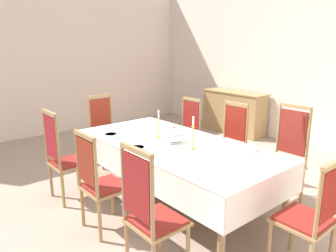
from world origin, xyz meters
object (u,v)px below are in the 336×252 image
at_px(chair_head_west, 105,129).
at_px(spoon_secondary, 133,147).
at_px(chair_north_b, 229,142).
at_px(bowl_near_right, 137,148).
at_px(bowl_near_left, 111,135).
at_px(chair_south_c, 150,212).
at_px(chair_north_a, 185,130).
at_px(candlestick_west, 159,127).
at_px(chair_north_c, 286,155).
at_px(bowl_far_right, 248,148).
at_px(chair_head_east, 311,215).
at_px(chair_south_a, 63,156).
at_px(candlestick_east, 193,136).
at_px(dining_table, 175,149).
at_px(soup_tureen, 174,135).
at_px(bowl_far_left, 116,139).
at_px(sideboard, 234,112).
at_px(spoon_primary, 108,134).
at_px(chair_south_b, 99,181).

xyz_separation_m(chair_head_west, spoon_secondary, (1.52, -0.47, 0.19)).
relative_size(chair_north_b, bowl_near_right, 5.88).
bearing_deg(bowl_near_left, chair_south_c, -19.87).
distance_m(chair_north_a, candlestick_west, 1.22).
height_order(chair_north_c, bowl_far_right, chair_north_c).
xyz_separation_m(chair_head_east, candlestick_west, (-2.01, 0.00, 0.35)).
xyz_separation_m(chair_north_b, chair_head_east, (1.70, -1.02, -0.02)).
height_order(chair_south_a, candlestick_east, chair_south_a).
xyz_separation_m(dining_table, soup_tureen, (-0.01, 0.00, 0.17)).
relative_size(bowl_far_left, spoon_secondary, 0.88).
bearing_deg(bowl_far_right, soup_tureen, -148.34).
bearing_deg(bowl_near_right, candlestick_west, 115.95).
bearing_deg(candlestick_west, chair_north_c, 41.11).
bearing_deg(candlestick_east, bowl_near_right, -126.99).
distance_m(bowl_far_right, sideboard, 3.49).
relative_size(candlestick_west, spoon_primary, 1.99).
xyz_separation_m(chair_south_a, chair_south_c, (1.76, -0.00, 0.00)).
relative_size(chair_south_a, chair_south_c, 1.00).
height_order(chair_north_c, spoon_secondary, chair_north_c).
bearing_deg(chair_north_b, spoon_primary, 59.14).
distance_m(chair_south_b, candlestick_west, 1.12).
bearing_deg(chair_north_c, chair_south_a, 49.27).
bearing_deg(spoon_secondary, sideboard, 122.81).
height_order(chair_head_east, soup_tureen, chair_head_east).
distance_m(chair_north_c, sideboard, 3.18).
bearing_deg(bowl_near_right, chair_head_east, 15.68).
relative_size(chair_south_b, chair_south_c, 0.93).
relative_size(chair_south_a, chair_north_a, 1.09).
distance_m(chair_north_b, chair_north_c, 0.86).
bearing_deg(chair_north_b, chair_head_east, 149.03).
bearing_deg(chair_south_a, spoon_primary, 86.24).
xyz_separation_m(dining_table, bowl_far_right, (0.73, 0.46, 0.10)).
bearing_deg(chair_north_a, spoon_secondary, 115.55).
bearing_deg(chair_south_b, bowl_far_left, 135.15).
relative_size(chair_south_b, chair_head_east, 1.03).
relative_size(chair_north_b, spoon_primary, 6.25).
bearing_deg(chair_south_a, sideboard, 99.15).
bearing_deg(bowl_far_right, chair_south_a, -137.72).
bearing_deg(bowl_near_left, spoon_primary, 168.08).
distance_m(chair_south_a, candlestick_east, 1.61).
distance_m(chair_south_b, chair_south_c, 0.86).
xyz_separation_m(chair_south_b, spoon_primary, (-0.86, 0.60, 0.20)).
xyz_separation_m(dining_table, chair_south_a, (-0.90, -1.02, -0.10)).
distance_m(bowl_near_right, bowl_far_left, 0.46).
distance_m(candlestick_west, spoon_primary, 0.70).
bearing_deg(chair_south_a, chair_head_west, 128.43).
height_order(bowl_far_left, spoon_primary, bowl_far_left).
xyz_separation_m(chair_south_c, chair_head_west, (-2.58, 1.02, -0.01)).
relative_size(dining_table, chair_north_c, 2.17).
distance_m(chair_south_b, sideboard, 4.38).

